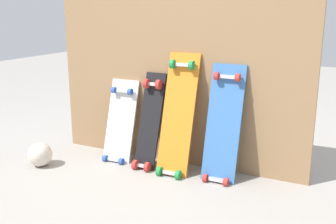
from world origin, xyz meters
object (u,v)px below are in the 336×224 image
skateboard_white (120,125)px  skateboard_blue (223,128)px  skateboard_black (149,125)px  skateboard_orange (177,119)px  rubber_ball (40,155)px

skateboard_white → skateboard_blue: size_ratio=0.80×
skateboard_black → skateboard_orange: skateboard_orange is taller
skateboard_orange → rubber_ball: bearing=-158.7°
skateboard_white → skateboard_blue: skateboard_blue is taller
skateboard_white → skateboard_orange: (0.50, -0.03, 0.12)m
skateboard_white → skateboard_black: skateboard_black is taller
skateboard_black → skateboard_blue: skateboard_blue is taller
skateboard_blue → rubber_ball: 1.37m
skateboard_white → skateboard_orange: skateboard_orange is taller
skateboard_white → rubber_ball: 0.63m
skateboard_orange → rubber_ball: (-0.95, -0.37, -0.30)m
skateboard_black → skateboard_orange: bearing=-1.6°
skateboard_black → skateboard_orange: size_ratio=0.82×
skateboard_orange → rubber_ball: 1.06m
skateboard_blue → rubber_ball: (-1.28, -0.40, -0.27)m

